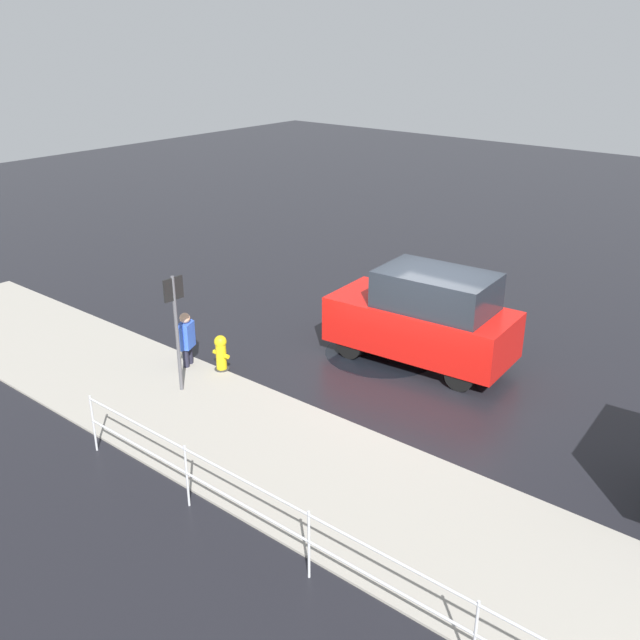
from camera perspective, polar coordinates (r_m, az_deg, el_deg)
ground_plane at (r=15.01m, az=8.32°, el=-4.19°), size 60.00×60.00×0.00m
kerb_strip at (r=12.05m, az=-2.45°, el=-11.11°), size 24.00×3.20×0.04m
moving_hatchback at (r=15.08m, az=8.38°, el=0.22°), size 4.02×1.99×2.06m
fire_hydrant at (r=14.90m, az=-7.92°, el=-2.68°), size 0.42×0.31×0.80m
pedestrian at (r=15.09m, az=-10.65°, el=-1.35°), size 0.36×0.53×1.22m
metal_railing at (r=9.45m, az=-0.90°, el=-16.60°), size 9.51×0.04×1.05m
sign_post at (r=13.74m, az=-11.47°, el=0.21°), size 0.07×0.44×2.40m
puddle_patch at (r=15.79m, az=4.97°, el=-2.62°), size 2.51×2.51×0.01m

